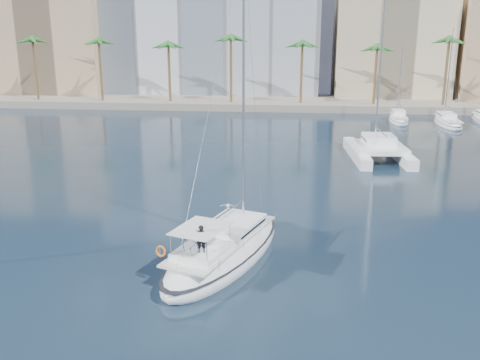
# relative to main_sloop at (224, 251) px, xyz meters

# --- Properties ---
(ground) EXTENTS (160.00, 160.00, 0.00)m
(ground) POSITION_rel_main_sloop_xyz_m (-0.54, 3.40, -0.56)
(ground) COLOR black
(ground) RESTS_ON ground
(quay) EXTENTS (120.00, 14.00, 1.20)m
(quay) POSITION_rel_main_sloop_xyz_m (-0.54, 64.40, 0.04)
(quay) COLOR gray
(quay) RESTS_ON ground
(building_modern) EXTENTS (42.00, 16.00, 28.00)m
(building_modern) POSITION_rel_main_sloop_xyz_m (-12.54, 76.40, 13.44)
(building_modern) COLOR silver
(building_modern) RESTS_ON ground
(building_tan_left) EXTENTS (22.00, 14.00, 22.00)m
(building_tan_left) POSITION_rel_main_sloop_xyz_m (-42.54, 72.40, 10.44)
(building_tan_left) COLOR tan
(building_tan_left) RESTS_ON ground
(building_beige) EXTENTS (20.00, 14.00, 20.00)m
(building_beige) POSITION_rel_main_sloop_xyz_m (21.46, 73.40, 9.44)
(building_beige) COLOR beige
(building_beige) RESTS_ON ground
(palm_left) EXTENTS (3.60, 3.60, 12.30)m
(palm_left) POSITION_rel_main_sloop_xyz_m (-34.54, 60.40, 9.72)
(palm_left) COLOR brown
(palm_left) RESTS_ON ground
(palm_centre) EXTENTS (3.60, 3.60, 12.30)m
(palm_centre) POSITION_rel_main_sloop_xyz_m (-0.54, 60.40, 9.72)
(palm_centre) COLOR brown
(palm_centre) RESTS_ON ground
(main_sloop) EXTENTS (8.18, 13.55, 19.17)m
(main_sloop) POSITION_rel_main_sloop_xyz_m (0.00, 0.00, 0.00)
(main_sloop) COLOR white
(main_sloop) RESTS_ON ground
(catamaran) EXTENTS (6.31, 11.61, 16.55)m
(catamaran) POSITION_rel_main_sloop_xyz_m (13.04, 27.06, 0.57)
(catamaran) COLOR white
(catamaran) RESTS_ON ground
(seagull) EXTENTS (1.20, 0.52, 0.22)m
(seagull) POSITION_rel_main_sloop_xyz_m (-0.60, 6.85, 0.52)
(seagull) COLOR silver
(seagull) RESTS_ON ground
(moored_yacht_a) EXTENTS (3.37, 9.52, 11.90)m
(moored_yacht_a) POSITION_rel_main_sloop_xyz_m (19.46, 50.40, -0.56)
(moored_yacht_a) COLOR white
(moored_yacht_a) RESTS_ON ground
(moored_yacht_b) EXTENTS (3.32, 10.83, 13.72)m
(moored_yacht_b) POSITION_rel_main_sloop_xyz_m (25.96, 48.40, -0.56)
(moored_yacht_b) COLOR white
(moored_yacht_b) RESTS_ON ground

